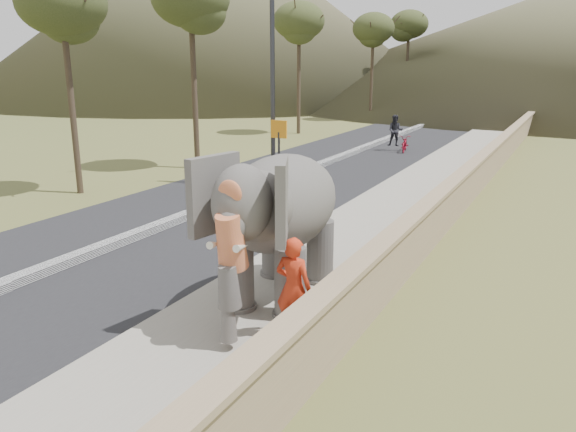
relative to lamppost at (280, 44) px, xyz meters
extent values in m
plane|color=olive|center=(4.69, -11.17, -4.87)|extent=(160.00, 160.00, 0.00)
cube|color=black|center=(-0.31, -1.17, -4.86)|extent=(7.00, 120.00, 0.03)
cube|color=black|center=(-0.31, -1.17, -4.76)|extent=(0.35, 120.00, 0.22)
cube|color=#9E9687|center=(4.69, -1.17, -4.80)|extent=(3.00, 120.00, 0.15)
cube|color=tan|center=(6.34, -1.17, -4.32)|extent=(0.30, 120.00, 1.10)
cylinder|color=#2B292E|center=(-0.31, 0.00, -0.87)|extent=(0.16, 0.16, 8.00)
cylinder|color=#2D2D33|center=(0.19, -0.49, -3.87)|extent=(0.08, 0.08, 2.00)
cube|color=orange|center=(0.19, -0.49, -2.77)|extent=(0.60, 0.05, 0.60)
cone|color=brown|center=(-33.31, 43.83, 6.13)|extent=(60.00, 60.00, 22.00)
imported|color=red|center=(5.64, -10.15, -3.91)|extent=(0.59, 0.39, 1.62)
imported|color=maroon|center=(1.68, 9.81, -4.45)|extent=(0.86, 1.70, 0.85)
imported|color=#222227|center=(1.17, 9.81, -3.85)|extent=(0.85, 0.72, 1.54)
camera|label=1|loc=(9.24, -17.28, -0.57)|focal=35.00mm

